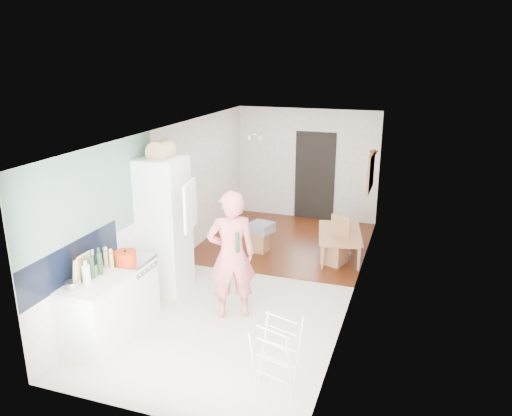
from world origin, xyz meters
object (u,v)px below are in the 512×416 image
Objects in this scene: dining_table at (341,247)px; drying_rack at (276,356)px; person at (231,244)px; stool at (260,242)px; dining_chair at (335,241)px.

drying_rack reaches higher than dining_table.
dining_table is 1.39× the size of drying_rack.
drying_rack is (-0.05, -4.07, 0.22)m from dining_table.
person reaches higher than stool.
dining_table is at bearing 107.41° from drying_rack.
person is 2.63m from stool.
dining_chair is at bearing -5.14° from stool.
dining_chair reaches higher than dining_table.
dining_table is 0.44m from dining_chair.
drying_rack is at bearing -70.06° from dining_chair.
stool is at bearing -165.30° from dining_chair.
person is 2.63× the size of drying_rack.
dining_chair is 2.20× the size of stool.
drying_rack is at bearing 99.73° from person.
stool is at bearing -108.99° from person.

